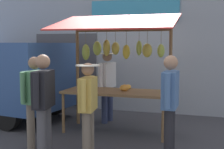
# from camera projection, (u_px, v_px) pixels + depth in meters

# --- Properties ---
(ground_plane) EXTENTS (40.00, 40.00, 0.00)m
(ground_plane) POSITION_uv_depth(u_px,v_px,m) (116.00, 132.00, 6.57)
(ground_plane) COLOR #38383D
(street_backdrop) EXTENTS (9.00, 0.30, 3.40)m
(street_backdrop) POSITION_uv_depth(u_px,v_px,m) (138.00, 50.00, 8.50)
(street_backdrop) COLOR #8C939E
(street_backdrop) RESTS_ON ground
(market_stall) EXTENTS (2.50, 1.46, 2.50)m
(market_stall) POSITION_uv_depth(u_px,v_px,m) (117.00, 58.00, 6.49)
(market_stall) COLOR brown
(market_stall) RESTS_ON ground
(vendor_with_sunhat) EXTENTS (0.43, 0.70, 1.68)m
(vendor_with_sunhat) POSITION_uv_depth(u_px,v_px,m) (107.00, 81.00, 7.32)
(vendor_with_sunhat) COLOR navy
(vendor_with_sunhat) RESTS_ON ground
(shopper_in_grey_tee) EXTENTS (0.23, 0.71, 1.68)m
(shopper_in_grey_tee) POSITION_uv_depth(u_px,v_px,m) (170.00, 99.00, 4.99)
(shopper_in_grey_tee) COLOR #232328
(shopper_in_grey_tee) RESTS_ON ground
(shopper_with_shopping_bag) EXTENTS (0.40, 0.67, 1.55)m
(shopper_with_shopping_bag) POSITION_uv_depth(u_px,v_px,m) (88.00, 102.00, 5.09)
(shopper_with_shopping_bag) COLOR #726656
(shopper_with_shopping_bag) RESTS_ON ground
(shopper_with_ponytail) EXTENTS (0.31, 0.71, 1.69)m
(shopper_with_ponytail) POSITION_uv_depth(u_px,v_px,m) (44.00, 98.00, 4.98)
(shopper_with_ponytail) COLOR #4C4C51
(shopper_with_ponytail) RESTS_ON ground
(shopper_in_striped_shirt) EXTENTS (0.30, 0.69, 1.63)m
(shopper_in_striped_shirt) POSITION_uv_depth(u_px,v_px,m) (35.00, 95.00, 5.55)
(shopper_in_striped_shirt) COLOR #726656
(shopper_in_striped_shirt) RESTS_ON ground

